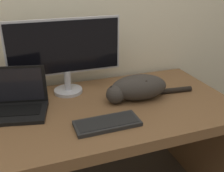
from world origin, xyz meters
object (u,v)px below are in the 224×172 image
(laptop, at_px, (14,104))
(external_keyboard, at_px, (107,123))
(cat, at_px, (137,87))
(monitor, at_px, (65,52))

(laptop, relative_size, external_keyboard, 1.18)
(external_keyboard, height_order, cat, cat)
(monitor, bearing_deg, external_keyboard, -76.41)
(monitor, xyz_separation_m, external_keyboard, (0.11, -0.44, -0.25))
(laptop, xyz_separation_m, external_keyboard, (0.43, -0.29, -0.04))
(external_keyboard, distance_m, cat, 0.34)
(laptop, distance_m, cat, 0.69)
(cat, bearing_deg, laptop, -179.94)
(external_keyboard, bearing_deg, laptop, 145.47)
(laptop, bearing_deg, monitor, 38.40)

